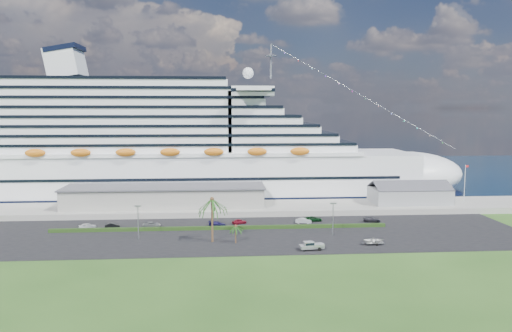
{
  "coord_description": "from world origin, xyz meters",
  "views": [
    {
      "loc": [
        -8.04,
        -112.35,
        31.77
      ],
      "look_at": [
        2.31,
        30.0,
        15.21
      ],
      "focal_mm": 35.0,
      "sensor_mm": 36.0,
      "label": 1
    }
  ],
  "objects": [
    {
      "name": "cruise_ship",
      "position": [
        -21.53,
        64.0,
        16.69
      ],
      "size": [
        191.0,
        38.0,
        54.0
      ],
      "color": "silver",
      "rests_on": "ground"
    },
    {
      "name": "boat_trailer",
      "position": [
        27.68,
        -1.47,
        1.15
      ],
      "size": [
        5.42,
        3.59,
        1.55
      ],
      "color": "gray",
      "rests_on": "asphalt_lot"
    },
    {
      "name": "hedge",
      "position": [
        -8.0,
        16.0,
        0.57
      ],
      "size": [
        88.0,
        1.1,
        0.9
      ],
      "primitive_type": "cube",
      "color": "black",
      "rests_on": "asphalt_lot"
    },
    {
      "name": "parked_car_5",
      "position": [
        14.84,
        21.3,
        0.85
      ],
      "size": [
        4.64,
        2.48,
        1.45
      ],
      "primitive_type": "imported",
      "rotation": [
        0.0,
        0.0,
        1.35
      ],
      "color": "silver",
      "rests_on": "asphalt_lot"
    },
    {
      "name": "parked_car_7",
      "position": [
        34.17,
        21.51,
        0.81
      ],
      "size": [
        5.11,
        3.23,
        1.38
      ],
      "primitive_type": "imported",
      "rotation": [
        0.0,
        0.0,
        1.27
      ],
      "color": "#222228",
      "rests_on": "asphalt_lot"
    },
    {
      "name": "palm_short",
      "position": [
        -4.5,
        2.5,
        3.67
      ],
      "size": [
        3.53,
        3.53,
        4.56
      ],
      "color": "#47301E",
      "rests_on": "ground"
    },
    {
      "name": "terminal_building",
      "position": [
        -25.0,
        40.0,
        5.01
      ],
      "size": [
        61.0,
        15.0,
        6.3
      ],
      "color": "gray",
      "rests_on": "wharf"
    },
    {
      "name": "port_shed",
      "position": [
        52.0,
        40.0,
        4.4
      ],
      "size": [
        24.0,
        12.31,
        7.37
      ],
      "color": "gray",
      "rests_on": "wharf"
    },
    {
      "name": "parked_car_4",
      "position": [
        -2.9,
        21.99,
        0.81
      ],
      "size": [
        4.35,
        3.13,
        1.38
      ],
      "primitive_type": "imported",
      "rotation": [
        0.0,
        0.0,
        1.99
      ],
      "color": "maroon",
      "rests_on": "asphalt_lot"
    },
    {
      "name": "parked_car_2",
      "position": [
        -26.47,
        20.22,
        0.78
      ],
      "size": [
        4.87,
        2.52,
        1.31
      ],
      "primitive_type": "imported",
      "rotation": [
        0.0,
        0.0,
        1.64
      ],
      "color": "gray",
      "rests_on": "asphalt_lot"
    },
    {
      "name": "parked_car_1",
      "position": [
        -36.66,
        19.73,
        0.76
      ],
      "size": [
        3.98,
        1.58,
        1.29
      ],
      "primitive_type": "imported",
      "rotation": [
        0.0,
        0.0,
        1.63
      ],
      "color": "black",
      "rests_on": "asphalt_lot"
    },
    {
      "name": "parked_car_0",
      "position": [
        -43.06,
        19.17,
        0.88
      ],
      "size": [
        4.83,
        3.1,
        1.53
      ],
      "primitive_type": "imported",
      "rotation": [
        0.0,
        0.0,
        1.88
      ],
      "color": "silver",
      "rests_on": "asphalt_lot"
    },
    {
      "name": "asphalt_lot",
      "position": [
        0.0,
        11.0,
        0.06
      ],
      "size": [
        140.0,
        38.0,
        0.12
      ],
      "primitive_type": "cube",
      "color": "black",
      "rests_on": "ground"
    },
    {
      "name": "lamp_post_right",
      "position": [
        20.0,
        8.0,
        5.34
      ],
      "size": [
        1.6,
        0.35,
        8.27
      ],
      "color": "gray",
      "rests_on": "asphalt_lot"
    },
    {
      "name": "water",
      "position": [
        0.0,
        130.0,
        0.01
      ],
      "size": [
        420.0,
        160.0,
        0.02
      ],
      "primitive_type": "cube",
      "color": "black",
      "rests_on": "ground"
    },
    {
      "name": "ground",
      "position": [
        0.0,
        0.0,
        0.0
      ],
      "size": [
        420.0,
        420.0,
        0.0
      ],
      "primitive_type": "plane",
      "color": "#264A18",
      "rests_on": "ground"
    },
    {
      "name": "flagpole",
      "position": [
        70.04,
        40.0,
        8.27
      ],
      "size": [
        1.08,
        0.16,
        12.0
      ],
      "color": "silver",
      "rests_on": "wharf"
    },
    {
      "name": "wharf",
      "position": [
        0.0,
        40.0,
        0.9
      ],
      "size": [
        240.0,
        20.0,
        1.8
      ],
      "primitive_type": "cube",
      "color": "gray",
      "rests_on": "ground"
    },
    {
      "name": "parked_car_3",
      "position": [
        -8.9,
        19.55,
        0.81
      ],
      "size": [
        5.17,
        3.55,
        1.39
      ],
      "primitive_type": "imported",
      "rotation": [
        0.0,
        0.0,
        1.2
      ],
      "color": "#15123F",
      "rests_on": "asphalt_lot"
    },
    {
      "name": "palm_tall",
      "position": [
        -10.0,
        4.0,
        9.2
      ],
      "size": [
        8.82,
        8.82,
        11.13
      ],
      "color": "#47301E",
      "rests_on": "ground"
    },
    {
      "name": "pickup_truck",
      "position": [
        12.25,
        -4.58,
        1.18
      ],
      "size": [
        5.67,
        2.68,
        1.93
      ],
      "color": "black",
      "rests_on": "asphalt_lot"
    },
    {
      "name": "lamp_post_left",
      "position": [
        -28.0,
        8.0,
        5.34
      ],
      "size": [
        1.6,
        0.35,
        8.27
      ],
      "color": "gray",
      "rests_on": "asphalt_lot"
    },
    {
      "name": "parked_car_6",
      "position": [
        18.07,
        23.79,
        0.81
      ],
      "size": [
        5.01,
        2.41,
        1.38
      ],
      "primitive_type": "imported",
      "rotation": [
        0.0,
        0.0,
        1.6
      ],
      "color": "black",
      "rests_on": "asphalt_lot"
    }
  ]
}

